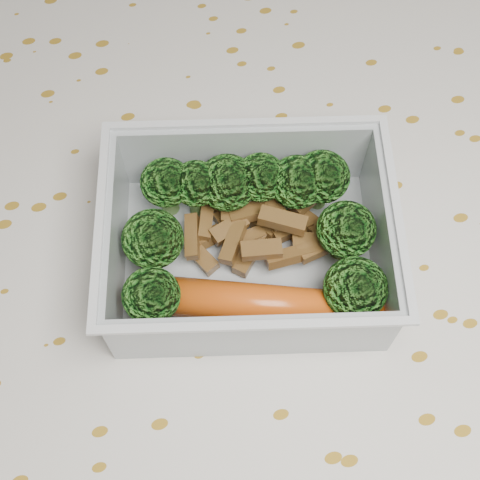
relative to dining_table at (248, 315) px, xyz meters
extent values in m
plane|color=olive|center=(0.00, 0.00, -0.67)|extent=(4.00, 4.00, 0.00)
cube|color=brown|center=(0.00, 0.00, 0.06)|extent=(1.40, 0.90, 0.04)
cube|color=silver|center=(0.00, 0.00, 0.09)|extent=(1.46, 0.96, 0.01)
cube|color=silver|center=(0.00, 0.00, 0.09)|extent=(0.18, 0.15, 0.00)
cube|color=silver|center=(0.01, 0.06, 0.12)|extent=(0.15, 0.04, 0.05)
cube|color=silver|center=(-0.01, -0.05, 0.12)|extent=(0.15, 0.04, 0.05)
cube|color=silver|center=(0.07, -0.01, 0.12)|extent=(0.03, 0.11, 0.05)
cube|color=silver|center=(-0.08, 0.02, 0.12)|extent=(0.03, 0.11, 0.05)
cube|color=silver|center=(0.01, 0.06, 0.15)|extent=(0.16, 0.04, 0.00)
cube|color=silver|center=(-0.02, -0.06, 0.15)|extent=(0.16, 0.04, 0.00)
cube|color=silver|center=(0.08, -0.02, 0.15)|extent=(0.03, 0.12, 0.00)
cube|color=silver|center=(-0.08, 0.02, 0.15)|extent=(0.03, 0.12, 0.00)
cylinder|color=#608C3F|center=(-0.04, 0.05, 0.10)|extent=(0.01, 0.01, 0.02)
ellipsoid|color=#418828|center=(-0.04, 0.05, 0.12)|extent=(0.03, 0.03, 0.03)
cylinder|color=#608C3F|center=(-0.02, 0.04, 0.10)|extent=(0.01, 0.01, 0.02)
ellipsoid|color=#418828|center=(-0.02, 0.04, 0.12)|extent=(0.03, 0.03, 0.02)
cylinder|color=#608C3F|center=(0.00, 0.04, 0.10)|extent=(0.01, 0.01, 0.02)
ellipsoid|color=#418828|center=(0.00, 0.04, 0.12)|extent=(0.04, 0.04, 0.03)
cylinder|color=#608C3F|center=(0.02, 0.04, 0.10)|extent=(0.01, 0.01, 0.02)
ellipsoid|color=#418828|center=(0.02, 0.04, 0.12)|extent=(0.03, 0.03, 0.03)
cylinder|color=#608C3F|center=(0.04, 0.03, 0.10)|extent=(0.01, 0.01, 0.02)
ellipsoid|color=#418828|center=(0.04, 0.03, 0.12)|extent=(0.03, 0.03, 0.03)
cylinder|color=#608C3F|center=(0.05, 0.03, 0.10)|extent=(0.01, 0.01, 0.02)
ellipsoid|color=#418828|center=(0.05, 0.03, 0.12)|extent=(0.03, 0.03, 0.03)
cylinder|color=#608C3F|center=(-0.05, 0.02, 0.10)|extent=(0.01, 0.01, 0.02)
ellipsoid|color=#418828|center=(-0.05, 0.02, 0.12)|extent=(0.04, 0.04, 0.03)
cylinder|color=#608C3F|center=(0.05, -0.01, 0.10)|extent=(0.01, 0.01, 0.02)
ellipsoid|color=#418828|center=(0.05, -0.01, 0.12)|extent=(0.03, 0.03, 0.03)
cylinder|color=#608C3F|center=(-0.06, -0.02, 0.10)|extent=(0.01, 0.01, 0.02)
ellipsoid|color=#418828|center=(-0.06, -0.02, 0.12)|extent=(0.03, 0.03, 0.03)
cylinder|color=#608C3F|center=(0.05, -0.04, 0.10)|extent=(0.01, 0.01, 0.02)
ellipsoid|color=#418828|center=(0.05, -0.04, 0.12)|extent=(0.04, 0.04, 0.03)
cube|color=brown|center=(0.04, -0.01, 0.11)|extent=(0.02, 0.01, 0.01)
cube|color=brown|center=(0.04, 0.03, 0.11)|extent=(0.03, 0.02, 0.01)
cube|color=brown|center=(0.00, 0.03, 0.11)|extent=(0.02, 0.03, 0.01)
cube|color=brown|center=(-0.01, 0.02, 0.11)|extent=(0.03, 0.02, 0.01)
cube|color=brown|center=(-0.01, 0.04, 0.11)|extent=(0.02, 0.02, 0.01)
cube|color=brown|center=(-0.01, 0.03, 0.11)|extent=(0.01, 0.02, 0.01)
cube|color=brown|center=(-0.03, 0.01, 0.10)|extent=(0.02, 0.02, 0.01)
cube|color=brown|center=(-0.02, 0.02, 0.10)|extent=(0.02, 0.02, 0.01)
cube|color=brown|center=(0.04, 0.02, 0.10)|extent=(0.02, 0.02, 0.01)
cube|color=brown|center=(0.00, 0.01, 0.10)|extent=(0.02, 0.01, 0.01)
cube|color=brown|center=(0.03, 0.01, 0.10)|extent=(0.03, 0.01, 0.01)
cube|color=brown|center=(0.00, 0.01, 0.10)|extent=(0.02, 0.02, 0.01)
cube|color=brown|center=(0.04, 0.00, 0.11)|extent=(0.02, 0.02, 0.01)
cube|color=brown|center=(-0.02, 0.03, 0.11)|extent=(0.02, 0.03, 0.01)
cube|color=brown|center=(0.01, 0.02, 0.10)|extent=(0.02, 0.02, 0.01)
cube|color=brown|center=(0.03, 0.01, 0.10)|extent=(0.02, 0.03, 0.01)
cube|color=brown|center=(0.02, 0.01, 0.12)|extent=(0.03, 0.02, 0.01)
cube|color=brown|center=(-0.01, 0.04, 0.10)|extent=(0.02, 0.02, 0.01)
cube|color=brown|center=(0.02, 0.02, 0.11)|extent=(0.01, 0.02, 0.01)
cube|color=brown|center=(-0.01, 0.03, 0.10)|extent=(0.01, 0.02, 0.01)
cube|color=brown|center=(-0.03, 0.02, 0.11)|extent=(0.01, 0.03, 0.01)
cube|color=brown|center=(0.01, 0.03, 0.11)|extent=(0.02, 0.01, 0.01)
cube|color=brown|center=(0.00, 0.00, 0.10)|extent=(0.03, 0.03, 0.01)
cube|color=brown|center=(-0.01, 0.01, 0.11)|extent=(0.02, 0.03, 0.01)
cube|color=brown|center=(0.01, 0.00, 0.11)|extent=(0.03, 0.01, 0.01)
cube|color=brown|center=(0.02, -0.01, 0.11)|extent=(0.03, 0.01, 0.01)
cylinder|color=#CF4F11|center=(-0.01, -0.03, 0.11)|extent=(0.12, 0.06, 0.02)
sphere|color=#CF4F11|center=(0.05, -0.05, 0.11)|extent=(0.02, 0.02, 0.02)
sphere|color=#CF4F11|center=(-0.06, -0.01, 0.11)|extent=(0.02, 0.02, 0.02)
camera|label=1|loc=(-0.05, -0.16, 0.46)|focal=50.00mm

